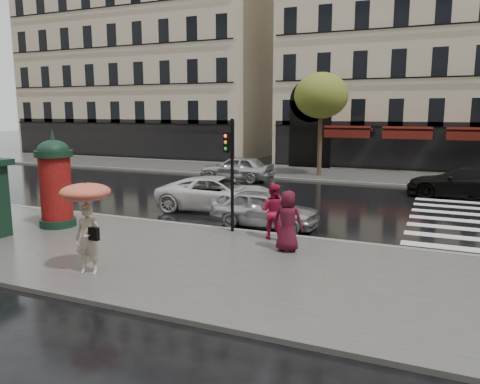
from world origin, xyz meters
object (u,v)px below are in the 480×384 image
at_px(woman_umbrella, 86,213).
at_px(man_burgundy, 288,221).
at_px(car_far_silver, 237,168).
at_px(traffic_light, 231,164).
at_px(car_white, 219,194).
at_px(morris_column, 55,180).
at_px(car_silver, 265,209).
at_px(car_black, 464,182).
at_px(woman_red, 273,211).

relative_size(woman_umbrella, man_burgundy, 1.32).
bearing_deg(car_far_silver, traffic_light, 21.91).
height_order(man_burgundy, car_white, man_burgundy).
distance_m(morris_column, car_silver, 7.61).
bearing_deg(car_silver, car_white, 57.06).
xyz_separation_m(car_silver, car_white, (-2.83, 1.92, 0.05)).
distance_m(traffic_light, car_black, 13.46).
relative_size(woman_red, car_silver, 0.45).
xyz_separation_m(man_burgundy, car_white, (-4.63, 4.84, -0.30)).
distance_m(woman_umbrella, traffic_light, 5.55).
bearing_deg(morris_column, car_silver, 26.02).
xyz_separation_m(car_silver, car_black, (6.93, 9.44, 0.08)).
xyz_separation_m(man_burgundy, traffic_light, (-2.49, 1.39, 1.43)).
bearing_deg(man_burgundy, car_white, -50.69).
distance_m(woman_umbrella, car_silver, 7.24).
distance_m(man_burgundy, car_far_silver, 15.07).
bearing_deg(woman_red, man_burgundy, 129.31).
bearing_deg(car_black, traffic_light, -32.86).
distance_m(man_burgundy, car_black, 13.38).
bearing_deg(car_far_silver, morris_column, -5.76).
distance_m(traffic_light, car_far_silver, 12.83).
height_order(man_burgundy, car_far_silver, man_burgundy).
bearing_deg(car_white, car_black, -59.85).
bearing_deg(woman_umbrella, man_burgundy, 43.56).
distance_m(woman_red, car_black, 12.73).
relative_size(woman_red, car_far_silver, 0.40).
height_order(man_burgundy, car_silver, man_burgundy).
relative_size(traffic_light, car_silver, 0.96).
relative_size(traffic_light, car_far_silver, 0.85).
height_order(woman_red, car_silver, woman_red).
xyz_separation_m(car_silver, car_far_silver, (-5.63, 10.19, 0.09)).
bearing_deg(car_white, man_burgundy, -143.73).
relative_size(man_burgundy, traffic_light, 0.47).
bearing_deg(car_silver, woman_umbrella, 162.68).
bearing_deg(man_burgundy, woman_red, -57.27).
relative_size(woman_red, car_black, 0.34).
distance_m(car_white, car_far_silver, 8.73).
bearing_deg(morris_column, woman_umbrella, -37.94).
xyz_separation_m(woman_red, car_black, (5.98, 11.24, -0.26)).
relative_size(traffic_light, car_white, 0.73).
xyz_separation_m(morris_column, car_silver, (6.76, 3.30, -1.12)).
height_order(woman_umbrella, car_black, woman_umbrella).
bearing_deg(woman_umbrella, car_white, 93.63).
bearing_deg(woman_umbrella, car_silver, 71.49).
relative_size(woman_umbrella, car_black, 0.46).
bearing_deg(man_burgundy, car_black, -116.97).
distance_m(woman_umbrella, man_burgundy, 5.66).
relative_size(morris_column, car_black, 0.66).
xyz_separation_m(woman_red, traffic_light, (-1.64, 0.27, 1.43)).
height_order(woman_red, car_white, woman_red).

